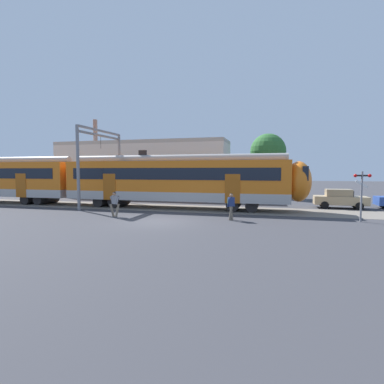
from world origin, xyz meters
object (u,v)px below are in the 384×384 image
(pedestrian_grey, at_px, (115,202))
(pedestrian_navy, at_px, (231,204))
(crossing_signal, at_px, (362,188))
(parked_car_tan, at_px, (340,199))

(pedestrian_grey, xyz_separation_m, pedestrian_navy, (7.55, 0.68, 0.00))
(pedestrian_grey, bearing_deg, crossing_signal, 7.65)
(pedestrian_navy, bearing_deg, crossing_signal, 10.14)
(pedestrian_navy, bearing_deg, pedestrian_grey, -174.86)
(pedestrian_navy, xyz_separation_m, parked_car_tan, (7.75, 8.15, -0.21))
(pedestrian_grey, relative_size, parked_car_tan, 0.41)
(pedestrian_navy, relative_size, crossing_signal, 0.56)
(crossing_signal, bearing_deg, pedestrian_grey, -172.35)
(pedestrian_navy, relative_size, parked_car_tan, 0.41)
(pedestrian_grey, xyz_separation_m, parked_car_tan, (15.30, 8.83, -0.21))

